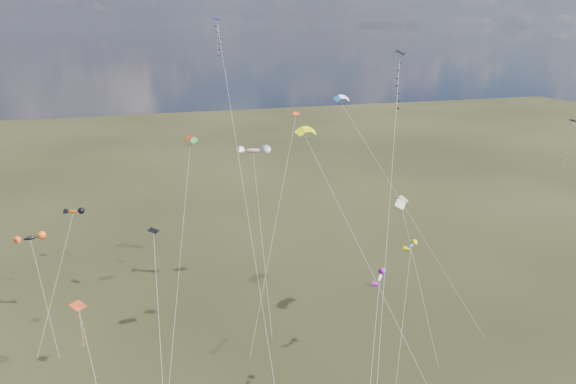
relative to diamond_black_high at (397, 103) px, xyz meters
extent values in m
cube|color=black|center=(0.66, 1.19, 4.75)|extent=(1.29, 1.30, 0.43)
cylinder|color=silver|center=(-4.49, -8.08, -12.54)|extent=(10.34, 18.58, 34.60)
cube|color=#0B1A45|center=(-13.66, 23.60, 8.06)|extent=(1.03, 1.03, 0.23)
cylinder|color=silver|center=(-13.81, 8.01, -10.89)|extent=(0.31, 31.20, 37.91)
cube|color=black|center=(-24.03, 2.47, -11.64)|extent=(1.17, 1.19, 0.32)
cylinder|color=silver|center=(-24.42, -4.98, -20.74)|extent=(0.81, 14.91, 18.21)
cube|color=#B13316|center=(-31.36, 0.28, -17.41)|extent=(1.55, 1.55, 0.45)
cube|color=#0A0E54|center=(26.13, 3.99, -3.69)|extent=(0.77, 0.82, 0.32)
cube|color=#E44511|center=(-4.74, 17.75, -3.55)|extent=(0.81, 0.74, 0.37)
cylinder|color=silver|center=(-9.61, 11.18, -16.69)|extent=(9.77, 13.17, 26.30)
cube|color=#332316|center=(-14.48, 4.61, -29.77)|extent=(0.10, 0.10, 0.12)
cylinder|color=silver|center=(-3.32, -4.25, -16.30)|extent=(9.67, 15.63, 27.07)
cylinder|color=silver|center=(7.67, 8.06, -15.62)|extent=(13.52, 16.44, 28.43)
cube|color=#332316|center=(14.41, -0.15, -29.77)|extent=(0.10, 0.10, 0.12)
cylinder|color=silver|center=(5.73, 2.04, -21.33)|extent=(0.17, 10.35, 17.01)
cube|color=#332316|center=(5.80, -3.12, -29.77)|extent=(0.10, 0.10, 0.12)
cylinder|color=silver|center=(-21.11, 10.95, -18.05)|extent=(5.47, 16.82, 23.59)
ellipsoid|color=black|center=(-38.48, 19.47, -17.60)|extent=(3.17, 2.00, 1.11)
cylinder|color=silver|center=(-37.09, 15.20, -23.72)|extent=(2.81, 8.57, 12.24)
cube|color=#332316|center=(-35.70, 10.93, -29.77)|extent=(0.10, 0.10, 0.12)
ellipsoid|color=red|center=(-33.23, 19.53, -14.71)|extent=(2.46, 1.46, 0.97)
cylinder|color=silver|center=(-35.76, 15.70, -22.27)|extent=(5.09, 7.70, 15.14)
cube|color=#332316|center=(-38.28, 11.87, -29.77)|extent=(0.10, 0.10, 0.12)
ellipsoid|color=silver|center=(-4.45, -7.11, -14.82)|extent=(2.21, 2.62, 0.70)
ellipsoid|color=#F1213B|center=(-9.87, 20.97, -8.85)|extent=(4.23, 2.72, 1.47)
cylinder|color=silver|center=(-10.38, 14.35, -19.34)|extent=(1.05, 13.26, 21.00)
cube|color=#332316|center=(-10.89, 7.73, -29.77)|extent=(0.10, 0.10, 0.12)
ellipsoid|color=blue|center=(2.15, -1.18, -15.00)|extent=(1.97, 1.77, 0.78)
cylinder|color=silver|center=(-0.44, -4.99, -22.42)|extent=(5.23, 7.67, 14.84)
camera|label=1|loc=(-24.68, -45.40, 7.20)|focal=32.00mm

